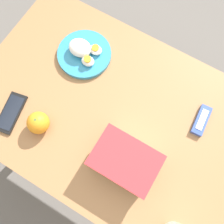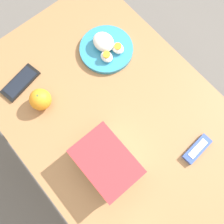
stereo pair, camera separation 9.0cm
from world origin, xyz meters
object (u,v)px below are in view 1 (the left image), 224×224
(food_container, at_px, (125,162))
(cell_phone, at_px, (11,113))
(candy_bar, at_px, (201,120))
(orange_fruit, at_px, (38,123))
(rice_plate, at_px, (84,53))

(food_container, bearing_deg, cell_phone, 6.68)
(candy_bar, bearing_deg, orange_fruit, 32.38)
(rice_plate, bearing_deg, candy_bar, 178.67)
(orange_fruit, distance_m, cell_phone, 0.12)
(cell_phone, bearing_deg, orange_fruit, -171.94)
(rice_plate, distance_m, candy_bar, 0.49)
(food_container, xyz_separation_m, rice_plate, (0.33, -0.28, -0.02))
(cell_phone, bearing_deg, rice_plate, -106.75)
(food_container, xyz_separation_m, orange_fruit, (0.32, 0.03, -0.01))
(food_container, xyz_separation_m, candy_bar, (-0.16, -0.27, -0.03))
(candy_bar, height_order, cell_phone, candy_bar)
(food_container, distance_m, orange_fruit, 0.32)
(rice_plate, xyz_separation_m, candy_bar, (-0.49, 0.01, -0.01))
(orange_fruit, relative_size, rice_plate, 0.38)
(candy_bar, distance_m, cell_phone, 0.67)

